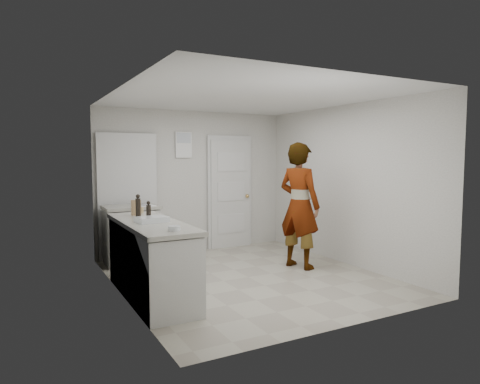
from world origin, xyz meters
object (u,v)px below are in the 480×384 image
oil_cruet_a (149,211)px  oil_cruet_b (138,206)px  cake_mix_box (136,208)px  baking_dish (152,220)px  egg_bowl (174,228)px  person (299,206)px  spice_jar (142,210)px

oil_cruet_a → oil_cruet_b: size_ratio=0.78×
cake_mix_box → baking_dish: size_ratio=0.52×
baking_dish → egg_bowl: (0.04, -0.68, -0.00)m
person → oil_cruet_b: 2.43m
egg_bowl → baking_dish: bearing=93.0°
baking_dish → oil_cruet_b: bearing=92.2°
cake_mix_box → egg_bowl: bearing=-83.7°
person → oil_cruet_b: person is taller
oil_cruet_a → egg_bowl: size_ratio=1.75×
cake_mix_box → egg_bowl: 1.36m
oil_cruet_a → spice_jar: bearing=82.4°
person → egg_bowl: size_ratio=14.65×
oil_cruet_b → spice_jar: bearing=67.8°
person → oil_cruet_a: bearing=74.8°
oil_cruet_a → baking_dish: 0.25m
cake_mix_box → oil_cruet_b: size_ratio=0.69×
person → spice_jar: bearing=59.4°
spice_jar → baking_dish: 0.87m
person → egg_bowl: 2.58m
oil_cruet_b → egg_bowl: size_ratio=2.23×
cake_mix_box → baking_dish: cake_mix_box is taller
person → egg_bowl: (-2.36, -1.04, -0.00)m
cake_mix_box → oil_cruet_b: oil_cruet_b is taller
spice_jar → oil_cruet_a: bearing=-97.6°
egg_bowl → spice_jar: bearing=87.1°
person → oil_cruet_b: bearing=67.7°
egg_bowl → oil_cruet_a: bearing=90.3°
oil_cruet_b → oil_cruet_a: bearing=-80.5°
oil_cruet_a → baking_dish: (-0.03, -0.23, -0.08)m
spice_jar → baking_dish: bearing=-97.6°
cake_mix_box → oil_cruet_b: 0.15m
spice_jar → oil_cruet_b: 0.37m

